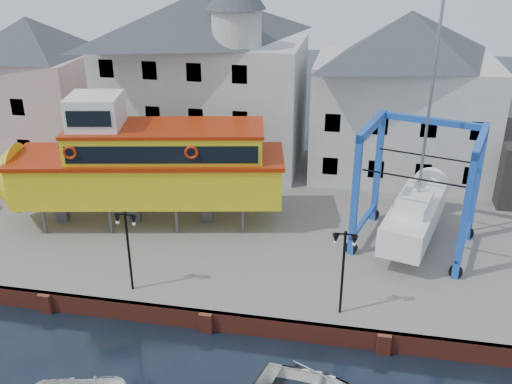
# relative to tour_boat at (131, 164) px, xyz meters

# --- Properties ---
(ground) EXTENTS (140.00, 140.00, 0.00)m
(ground) POSITION_rel_tour_boat_xyz_m (6.53, -8.03, -4.63)
(ground) COLOR black
(ground) RESTS_ON ground
(hardstanding) EXTENTS (44.00, 22.00, 1.00)m
(hardstanding) POSITION_rel_tour_boat_xyz_m (6.53, 2.97, -4.13)
(hardstanding) COLOR slate
(hardstanding) RESTS_ON ground
(quay_wall) EXTENTS (44.00, 0.47, 1.00)m
(quay_wall) POSITION_rel_tour_boat_xyz_m (6.53, -7.93, -4.13)
(quay_wall) COLOR maroon
(quay_wall) RESTS_ON ground
(building_pink) EXTENTS (8.00, 7.00, 10.30)m
(building_pink) POSITION_rel_tour_boat_xyz_m (-11.47, 9.96, 1.52)
(building_pink) COLOR #C49791
(building_pink) RESTS_ON hardstanding
(building_white_main) EXTENTS (14.00, 8.30, 14.00)m
(building_white_main) POSITION_rel_tour_boat_xyz_m (1.66, 10.36, 2.71)
(building_white_main) COLOR #BABAB6
(building_white_main) RESTS_ON hardstanding
(building_white_right) EXTENTS (12.00, 8.00, 11.20)m
(building_white_right) POSITION_rel_tour_boat_xyz_m (15.53, 10.96, 1.97)
(building_white_right) COLOR #BABAB6
(building_white_right) RESTS_ON hardstanding
(lamp_post_left) EXTENTS (1.12, 0.32, 4.20)m
(lamp_post_left) POSITION_rel_tour_boat_xyz_m (2.53, -6.83, -0.46)
(lamp_post_left) COLOR black
(lamp_post_left) RESTS_ON hardstanding
(lamp_post_right) EXTENTS (1.12, 0.32, 4.20)m
(lamp_post_right) POSITION_rel_tour_boat_xyz_m (12.53, -6.83, -0.46)
(lamp_post_right) COLOR black
(lamp_post_right) RESTS_ON hardstanding
(tour_boat) EXTENTS (18.16, 7.52, 7.70)m
(tour_boat) POSITION_rel_tour_boat_xyz_m (0.00, 0.00, 0.00)
(tour_boat) COLOR #59595E
(tour_boat) RESTS_ON hardstanding
(travel_lift) EXTENTS (7.11, 8.91, 13.04)m
(travel_lift) POSITION_rel_tour_boat_xyz_m (16.23, 0.76, -1.45)
(travel_lift) COLOR blue
(travel_lift) RESTS_ON hardstanding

